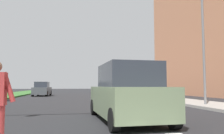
{
  "coord_description": "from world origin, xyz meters",
  "views": [
    {
      "loc": [
        0.1,
        3.0,
        1.22
      ],
      "look_at": [
        2.75,
        17.33,
        2.43
      ],
      "focal_mm": 36.36,
      "sensor_mm": 36.0,
      "label": 1
    }
  ],
  "objects": [
    {
      "name": "sidewalk_right",
      "position": [
        8.39,
        28.0,
        0.07
      ],
      "size": [
        3.0,
        64.0,
        0.15
      ],
      "primitive_type": "cube",
      "color": "#9E9991",
      "rests_on": "ground_plane"
    },
    {
      "name": "ground_plane",
      "position": [
        0.0,
        30.0,
        0.0
      ],
      "size": [
        140.0,
        140.0,
        0.0
      ],
      "primitive_type": "plane",
      "color": "#262628"
    },
    {
      "name": "sedan_midblock",
      "position": [
        -3.2,
        31.58,
        0.79
      ],
      "size": [
        1.96,
        4.22,
        1.7
      ],
      "color": "#474C51",
      "rests_on": "ground_plane"
    },
    {
      "name": "street_lamp_right",
      "position": [
        7.8,
        15.12,
        4.59
      ],
      "size": [
        1.02,
        0.24,
        7.5
      ],
      "color": "slate",
      "rests_on": "sidewalk_right"
    },
    {
      "name": "suv_crossing",
      "position": [
        2.05,
        10.77,
        0.93
      ],
      "size": [
        2.12,
        4.67,
        1.97
      ],
      "color": "gray",
      "rests_on": "ground_plane"
    }
  ]
}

